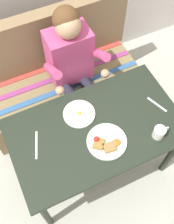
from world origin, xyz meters
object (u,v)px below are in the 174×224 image
at_px(table, 96,133).
at_px(fork, 157,105).
at_px(person, 73,64).
at_px(knife, 36,145).
at_px(couch, 59,82).
at_px(plate_breakfast, 106,142).
at_px(coffee_mug, 159,132).
at_px(plate_eggs, 79,114).

distance_m(table, fork, 0.49).
xyz_separation_m(person, knife, (-0.50, -0.53, -0.01)).
distance_m(person, knife, 0.73).
bearing_deg(couch, knife, -120.41).
xyz_separation_m(table, plate_breakfast, (0.01, -0.13, 0.09)).
relative_size(person, plate_breakfast, 4.50).
relative_size(table, fork, 7.06).
height_order(person, fork, person).
bearing_deg(plate_breakfast, couch, 90.77).
relative_size(plate_breakfast, coffee_mug, 2.28).
distance_m(couch, person, 0.45).
bearing_deg(coffee_mug, knife, 159.90).
bearing_deg(fork, knife, 154.32).
xyz_separation_m(table, knife, (-0.42, 0.06, 0.08)).
distance_m(table, knife, 0.43).
relative_size(coffee_mug, knife, 0.59).
bearing_deg(table, knife, 172.36).
xyz_separation_m(couch, coffee_mug, (0.36, -0.99, 0.45)).
bearing_deg(knife, couch, 79.62).
distance_m(couch, plate_breakfast, 0.98).
relative_size(table, plate_eggs, 5.27).
bearing_deg(knife, table, 12.38).
xyz_separation_m(table, couch, (0.00, 0.76, -0.32)).
distance_m(person, coffee_mug, 0.86).
relative_size(table, coffee_mug, 10.17).
height_order(couch, plate_eggs, couch).
bearing_deg(coffee_mug, table, 147.48).
height_order(couch, coffee_mug, couch).
xyz_separation_m(table, coffee_mug, (0.36, -0.23, 0.13)).
bearing_deg(plate_eggs, couch, 84.31).
relative_size(plate_eggs, fork, 1.34).
bearing_deg(table, couch, 90.00).
bearing_deg(fork, couch, 100.54).
relative_size(fork, knife, 0.85).
relative_size(plate_eggs, knife, 1.14).
relative_size(table, knife, 6.00).
height_order(coffee_mug, knife, coffee_mug).
height_order(plate_eggs, fork, plate_eggs).
bearing_deg(plate_breakfast, plate_eggs, 104.77).
height_order(person, plate_breakfast, person).
relative_size(couch, knife, 7.20).
xyz_separation_m(fork, knife, (-0.90, 0.07, 0.00)).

